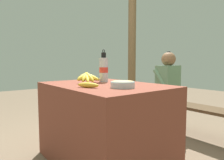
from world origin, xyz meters
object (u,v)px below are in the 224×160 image
banana_bunch_ripe (88,77)px  serving_bowl (123,84)px  support_post_near (132,52)px  loose_banana_front (88,85)px  water_bottle (104,69)px  seated_vendor (165,85)px  wooden_bench (185,109)px

banana_bunch_ripe → serving_bowl: size_ratio=1.52×
serving_bowl → support_post_near: bearing=134.0°
loose_banana_front → water_bottle: bearing=129.4°
water_bottle → loose_banana_front: water_bottle is taller
water_bottle → support_post_near: size_ratio=0.15×
water_bottle → seated_vendor: 1.13m
banana_bunch_ripe → serving_bowl: bearing=3.3°
loose_banana_front → banana_bunch_ripe: bearing=148.3°
water_bottle → serving_bowl: bearing=-18.8°
banana_bunch_ripe → serving_bowl: (0.48, 0.03, -0.03)m
loose_banana_front → seated_vendor: seated_vendor is taller
water_bottle → support_post_near: support_post_near is taller
serving_bowl → loose_banana_front: (-0.17, -0.22, -0.01)m
water_bottle → wooden_bench: (0.26, 1.14, -0.54)m
serving_bowl → loose_banana_front: bearing=-127.9°
loose_banana_front → wooden_bench: 1.59m
serving_bowl → seated_vendor: 1.39m
wooden_bench → seated_vendor: (-0.30, -0.03, 0.29)m
serving_bowl → loose_banana_front: serving_bowl is taller
banana_bunch_ripe → wooden_bench: banana_bunch_ripe is taller
banana_bunch_ripe → seated_vendor: (-0.05, 1.30, -0.18)m
banana_bunch_ripe → wooden_bench: 1.43m
banana_bunch_ripe → support_post_near: size_ratio=0.13×
wooden_bench → support_post_near: (-1.24, 0.22, 0.80)m
serving_bowl → seated_vendor: (-0.53, 1.27, -0.15)m
serving_bowl → support_post_near: (-1.48, 1.53, 0.37)m
banana_bunch_ripe → seated_vendor: bearing=92.2°
loose_banana_front → support_post_near: support_post_near is taller
banana_bunch_ripe → seated_vendor: 1.31m
banana_bunch_ripe → wooden_bench: size_ratio=0.16×
seated_vendor → support_post_near: bearing=-18.7°
loose_banana_front → wooden_bench: loose_banana_front is taller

